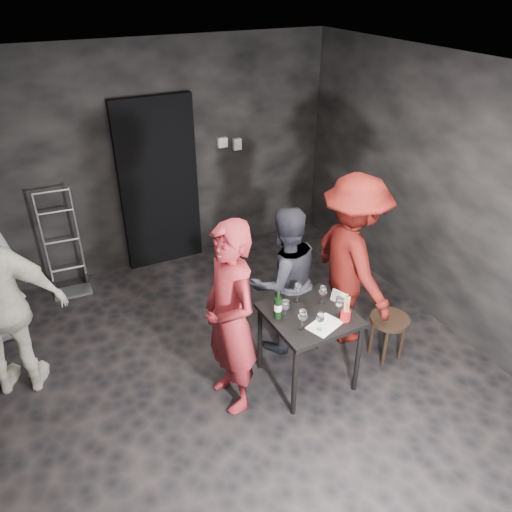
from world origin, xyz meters
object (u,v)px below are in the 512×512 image
server_red (230,306)px  woman_black (284,281)px  stool (389,325)px  tasting_table (309,322)px  breadstick_cup (346,308)px  hand_truck (69,273)px  wine_bottle (278,307)px  man_maroon (354,248)px

server_red → woman_black: bearing=116.6°
stool → server_red: 1.69m
tasting_table → woman_black: size_ratio=0.49×
server_red → woman_black: (0.76, 0.46, -0.25)m
woman_black → breadstick_cup: 0.78m
server_red → woman_black: server_red is taller
hand_truck → woman_black: woman_black is taller
tasting_table → breadstick_cup: (0.22, -0.21, 0.22)m
tasting_table → breadstick_cup: size_ratio=2.80×
hand_truck → server_red: 2.74m
wine_bottle → woman_black: bearing=55.5°
stool → wine_bottle: size_ratio=1.71×
wine_bottle → breadstick_cup: wine_bottle is taller
woman_black → man_maroon: 0.73m
tasting_table → wine_bottle: wine_bottle is taller
breadstick_cup → woman_black: bearing=103.0°
man_maroon → wine_bottle: (-0.98, -0.30, -0.17)m
tasting_table → stool: tasting_table is taller
hand_truck → tasting_table: bearing=-51.6°
tasting_table → woman_black: 0.55m
hand_truck → breadstick_cup: hand_truck is taller
wine_bottle → breadstick_cup: size_ratio=1.03×
hand_truck → stool: size_ratio=2.68×
stool → breadstick_cup: (-0.63, -0.13, 0.49)m
hand_truck → stool: 3.66m
man_maroon → breadstick_cup: man_maroon is taller
man_maroon → hand_truck: bearing=52.3°
stool → man_maroon: man_maroon is taller
wine_bottle → breadstick_cup: (0.49, -0.29, 0.02)m
tasting_table → man_maroon: 0.88m
server_red → breadstick_cup: bearing=67.9°
tasting_table → man_maroon: (0.70, 0.38, 0.38)m
tasting_table → stool: bearing=-6.0°
tasting_table → wine_bottle: (-0.28, 0.07, 0.20)m
man_maroon → wine_bottle: size_ratio=7.49×
woman_black → breadstick_cup: bearing=104.7°
tasting_table → man_maroon: bearing=28.1°
hand_truck → stool: hand_truck is taller
tasting_table → stool: (0.85, -0.09, -0.27)m
tasting_table → breadstick_cup: 0.37m
tasting_table → server_red: size_ratio=0.37×
man_maroon → breadstick_cup: 0.78m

